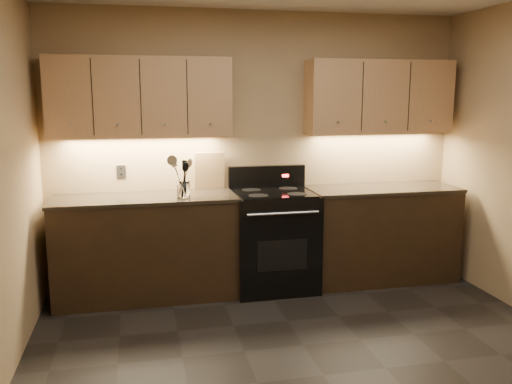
# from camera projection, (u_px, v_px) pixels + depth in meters

# --- Properties ---
(floor) EXTENTS (4.00, 4.00, 0.00)m
(floor) POSITION_uv_depth(u_px,v_px,m) (323.00, 375.00, 3.57)
(floor) COLOR black
(floor) RESTS_ON ground
(wall_back) EXTENTS (4.00, 0.04, 2.60)m
(wall_back) POSITION_uv_depth(u_px,v_px,m) (258.00, 149.00, 5.26)
(wall_back) COLOR tan
(wall_back) RESTS_ON ground
(counter_left) EXTENTS (1.62, 0.62, 0.93)m
(counter_left) POSITION_uv_depth(u_px,v_px,m) (146.00, 247.00, 4.89)
(counter_left) COLOR black
(counter_left) RESTS_ON ground
(counter_right) EXTENTS (1.46, 0.62, 0.93)m
(counter_right) POSITION_uv_depth(u_px,v_px,m) (380.00, 233.00, 5.37)
(counter_right) COLOR black
(counter_right) RESTS_ON ground
(stove) EXTENTS (0.76, 0.68, 1.14)m
(stove) POSITION_uv_depth(u_px,v_px,m) (273.00, 239.00, 5.12)
(stove) COLOR black
(stove) RESTS_ON ground
(upper_cab_left) EXTENTS (1.60, 0.30, 0.70)m
(upper_cab_left) POSITION_uv_depth(u_px,v_px,m) (140.00, 97.00, 4.79)
(upper_cab_left) COLOR tan
(upper_cab_left) RESTS_ON wall_back
(upper_cab_right) EXTENTS (1.44, 0.30, 0.70)m
(upper_cab_right) POSITION_uv_depth(u_px,v_px,m) (379.00, 97.00, 5.27)
(upper_cab_right) COLOR tan
(upper_cab_right) RESTS_ON wall_back
(outlet_plate) EXTENTS (0.08, 0.01, 0.12)m
(outlet_plate) POSITION_uv_depth(u_px,v_px,m) (121.00, 172.00, 5.01)
(outlet_plate) COLOR #B2B5BA
(outlet_plate) RESTS_ON wall_back
(utensil_crock) EXTENTS (0.15, 0.15, 0.15)m
(utensil_crock) POSITION_uv_depth(u_px,v_px,m) (183.00, 190.00, 4.74)
(utensil_crock) COLOR white
(utensil_crock) RESTS_ON counter_left
(cutting_board) EXTENTS (0.29, 0.09, 0.36)m
(cutting_board) POSITION_uv_depth(u_px,v_px,m) (210.00, 171.00, 5.16)
(cutting_board) COLOR tan
(cutting_board) RESTS_ON counter_left
(wooden_spoon) EXTENTS (0.17, 0.12, 0.33)m
(wooden_spoon) POSITION_uv_depth(u_px,v_px,m) (179.00, 177.00, 4.72)
(wooden_spoon) COLOR tan
(wooden_spoon) RESTS_ON utensil_crock
(black_spoon) EXTENTS (0.09, 0.14, 0.31)m
(black_spoon) POSITION_uv_depth(u_px,v_px,m) (182.00, 179.00, 4.73)
(black_spoon) COLOR black
(black_spoon) RESTS_ON utensil_crock
(black_turner) EXTENTS (0.10, 0.14, 0.34)m
(black_turner) POSITION_uv_depth(u_px,v_px,m) (185.00, 178.00, 4.71)
(black_turner) COLOR black
(black_turner) RESTS_ON utensil_crock
(steel_spatula) EXTENTS (0.20, 0.11, 0.35)m
(steel_spatula) POSITION_uv_depth(u_px,v_px,m) (186.00, 177.00, 4.73)
(steel_spatula) COLOR silver
(steel_spatula) RESTS_ON utensil_crock
(steel_skimmer) EXTENTS (0.21, 0.11, 0.38)m
(steel_skimmer) POSITION_uv_depth(u_px,v_px,m) (186.00, 176.00, 4.71)
(steel_skimmer) COLOR silver
(steel_skimmer) RESTS_ON utensil_crock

